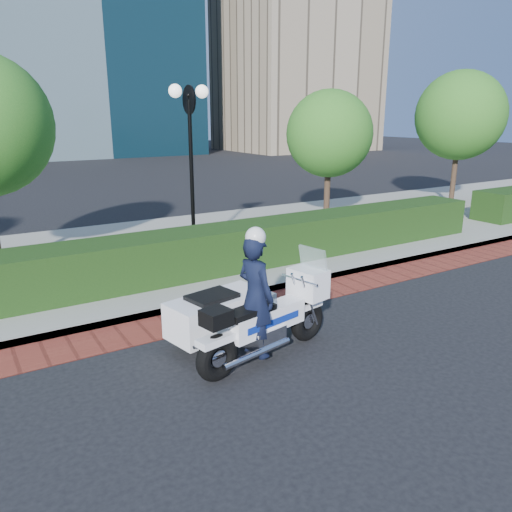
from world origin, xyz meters
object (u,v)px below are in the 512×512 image
tree_c (329,134)px  tree_d (460,116)px  lamppost (191,144)px  police_motorcycle (244,310)px

tree_c → tree_d: tree_d is taller
lamppost → tree_d: 12.09m
lamppost → police_motorcycle: bearing=-106.7°
tree_c → police_motorcycle: tree_c is taller
lamppost → tree_c: bearing=13.3°
police_motorcycle → tree_d: bearing=14.5°
tree_c → lamppost: bearing=-166.7°
lamppost → police_motorcycle: (-1.60, -5.33, -2.23)m
lamppost → tree_c: (5.50, 1.30, 0.09)m
tree_d → police_motorcycle: bearing=-154.0°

